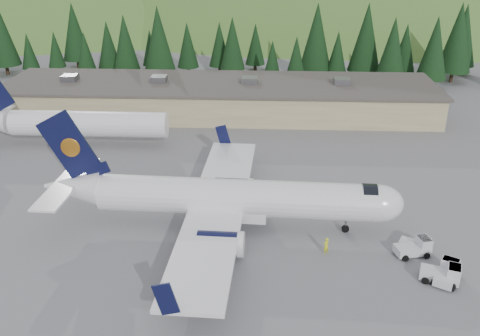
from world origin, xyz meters
name	(u,v)px	position (x,y,z in m)	size (l,w,h in m)	color
ground	(237,227)	(0.00, 0.00, 0.00)	(600.00, 600.00, 0.00)	slate
airliner	(227,199)	(-1.07, 0.05, 3.24)	(36.59, 34.29, 12.16)	white
second_airliner	(69,123)	(-24.92, 22.00, 3.32)	(27.50, 11.00, 10.05)	white
baggage_tug_a	(415,247)	(17.01, -4.30, 0.77)	(3.53, 2.57, 1.72)	silver
baggage_tug_b	(444,274)	(18.38, -8.53, 0.78)	(3.64, 2.80, 1.75)	silver
baggage_tug_c	(448,273)	(18.81, -8.22, 0.75)	(3.00, 3.53, 1.69)	silver
terminal_building	(219,97)	(-5.01, 38.00, 2.62)	(71.00, 17.00, 6.10)	gray
baggage_tug_d	(417,245)	(17.37, -3.62, 0.66)	(3.08, 2.55, 1.47)	silver
ramp_worker	(326,246)	(8.64, -4.54, 0.86)	(0.62, 0.41, 1.71)	yellow
tree_line	(234,42)	(-3.78, 59.74, 7.70)	(114.18, 19.18, 14.48)	black
hills	(362,166)	(53.34, 207.38, -82.80)	(614.00, 330.00, 300.00)	#3C5F24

